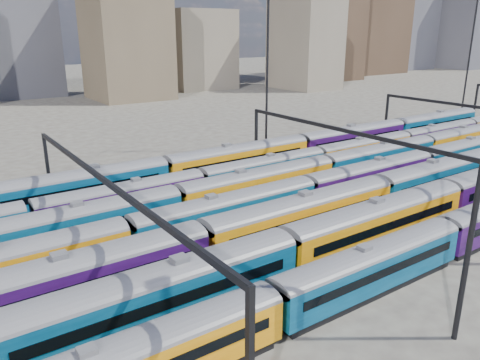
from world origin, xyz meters
TOP-DOWN VIEW (x-y plane):
  - ground at (0.00, 0.00)m, footprint 500.00×500.00m
  - rake_1 at (1.56, -10.00)m, footprint 108.16×3.17m
  - rake_2 at (-3.03, -5.00)m, footprint 152.51×3.18m
  - rake_3 at (-18.34, 0.00)m, footprint 121.92×2.97m
  - rake_4 at (9.71, 5.00)m, footprint 123.93×3.02m
  - rake_5 at (13.29, 10.00)m, footprint 111.99×2.73m
  - rake_6 at (-7.56, 15.00)m, footprint 132.19×3.22m
  - gantry_1 at (-20.00, 0.00)m, footprint 0.35×40.35m
  - gantry_2 at (10.00, 0.00)m, footprint 0.35×40.35m
  - mast_3 at (15.00, 24.00)m, footprint 1.40×0.50m
  - mast_5 at (65.00, 20.00)m, footprint 1.40×0.50m
  - skyline at (104.75, 105.73)m, footprint 399.22×60.48m

SIDE VIEW (x-z plane):
  - ground at x=0.00m, z-range 0.00..0.00m
  - rake_5 at x=13.29m, z-range 0.11..4.70m
  - rake_3 at x=-18.34m, z-range 0.13..5.13m
  - rake_4 at x=9.71m, z-range 0.13..5.22m
  - rake_1 at x=1.56m, z-range 0.13..5.47m
  - rake_2 at x=-3.03m, z-range 0.13..5.51m
  - rake_6 at x=-7.56m, z-range 0.14..5.57m
  - gantry_1 at x=-20.00m, z-range 2.78..10.80m
  - gantry_2 at x=10.00m, z-range 2.78..10.80m
  - mast_3 at x=15.00m, z-range 1.17..26.77m
  - mast_5 at x=65.00m, z-range 1.17..26.77m
  - skyline at x=104.75m, z-range -4.18..45.85m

